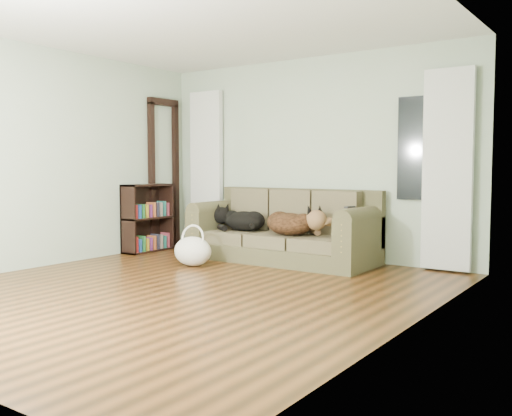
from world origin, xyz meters
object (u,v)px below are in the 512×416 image
Objects in this scene: bookshelf at (148,216)px; dog_black_lab at (242,221)px; tote_bag at (193,253)px; sofa at (281,225)px; dog_shepherd at (292,224)px.

dog_black_lab is at bearing 22.02° from bookshelf.
tote_bag is 1.44m from bookshelf.
sofa is 4.88× the size of tote_bag.
bookshelf is at bearing -169.24° from sofa.
bookshelf is at bearing 28.59° from dog_shepherd.
dog_shepherd is 1.26m from tote_bag.
dog_black_lab is at bearing 16.26° from dog_shepherd.
dog_shepherd is 1.42× the size of tote_bag.
tote_bag is 0.51× the size of bookshelf.
sofa is at bearing 0.44° from dog_shepherd.
bookshelf is (-1.30, 0.54, 0.34)m from tote_bag.
bookshelf is at bearing 157.57° from tote_bag.
sofa is at bearing 53.41° from tote_bag.
bookshelf reaches higher than sofa.
dog_shepherd is at bearing 14.95° from bookshelf.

